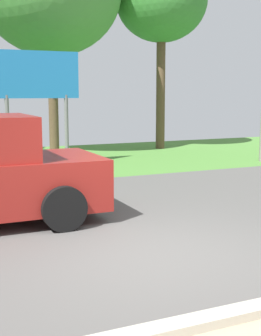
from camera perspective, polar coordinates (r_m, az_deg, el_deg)
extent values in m
cube|color=#565451|center=(8.54, -2.93, -6.68)|extent=(40.00, 8.00, 0.10)
cube|color=#4E8537|center=(16.11, -13.21, 0.57)|extent=(40.00, 8.00, 0.10)
cube|color=#B2AD9E|center=(5.20, 13.82, -16.44)|extent=(40.00, 0.24, 0.10)
cube|color=#2D3842|center=(8.61, -12.32, 3.29)|extent=(0.10, 1.70, 0.77)
cylinder|color=black|center=(9.81, -11.31, -2.19)|extent=(0.76, 0.28, 0.76)
cylinder|color=black|center=(7.91, -8.09, -4.81)|extent=(0.76, 0.28, 0.76)
cylinder|color=slate|center=(14.50, -14.57, 4.17)|extent=(0.12, 0.12, 2.20)
cylinder|color=slate|center=(14.90, -7.71, 4.50)|extent=(0.12, 0.12, 2.20)
cube|color=#1E72B2|center=(14.64, -11.30, 10.99)|extent=(2.60, 0.10, 1.40)
cylinder|color=brown|center=(17.95, -9.31, 8.54)|extent=(0.36, 0.36, 4.27)
cylinder|color=brown|center=(19.37, 3.65, 9.34)|extent=(0.36, 0.36, 4.73)
ellipsoid|color=#387F33|center=(19.70, 3.76, 19.61)|extent=(3.61, 3.61, 3.28)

